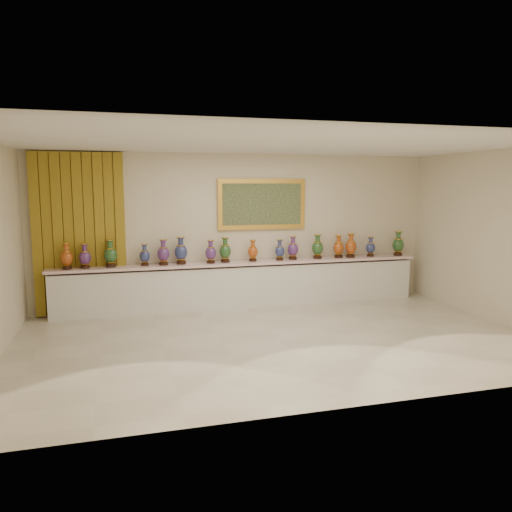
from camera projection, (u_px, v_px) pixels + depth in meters
The scene contains 19 objects.
ground at pixel (279, 339), 7.76m from camera, with size 8.00×8.00×0.00m, color beige.
room at pixel (111, 229), 9.21m from camera, with size 8.00×8.00×8.00m.
counter at pixel (243, 285), 9.87m from camera, with size 7.28×0.48×0.90m.
vase_0 at pixel (67, 258), 8.85m from camera, with size 0.26×0.26×0.47m.
vase_1 at pixel (85, 257), 8.97m from camera, with size 0.26×0.26×0.45m.
vase_2 at pixel (111, 255), 9.09m from camera, with size 0.25×0.25×0.51m.
vase_3 at pixel (145, 256), 9.27m from camera, with size 0.23×0.23×0.41m.
vase_4 at pixel (163, 253), 9.34m from camera, with size 0.23×0.23×0.49m.
vase_5 at pixel (181, 252), 9.45m from camera, with size 0.27×0.27×0.52m.
vase_6 at pixel (211, 253), 9.55m from camera, with size 0.22×0.22×0.45m.
vase_7 at pixel (225, 251), 9.68m from camera, with size 0.30×0.30×0.49m.
vase_8 at pixel (253, 252), 9.81m from camera, with size 0.22×0.22×0.43m.
vase_9 at pixel (280, 251), 9.95m from camera, with size 0.23×0.23×0.42m.
vase_10 at pixel (293, 249), 10.05m from camera, with size 0.28×0.28×0.47m.
vase_11 at pixel (318, 248), 10.18m from camera, with size 0.26×0.26×0.50m.
vase_12 at pixel (338, 248), 10.30m from camera, with size 0.26×0.26×0.47m.
vase_13 at pixel (351, 247), 10.35m from camera, with size 0.26×0.26×0.50m.
vase_14 at pixel (371, 248), 10.50m from camera, with size 0.21×0.21×0.42m.
vase_15 at pixel (398, 245), 10.63m from camera, with size 0.32×0.32×0.52m.
Camera 1 is at (-2.37, -7.14, 2.36)m, focal length 35.00 mm.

